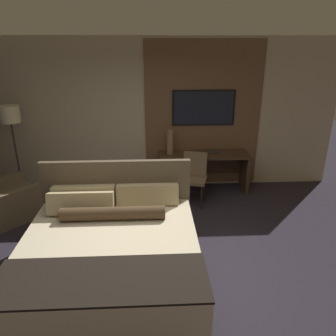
{
  "coord_description": "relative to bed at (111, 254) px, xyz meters",
  "views": [
    {
      "loc": [
        0.09,
        -3.48,
        2.69
      ],
      "look_at": [
        0.32,
        1.03,
        0.95
      ],
      "focal_mm": 35.0,
      "sensor_mm": 36.0,
      "label": 1
    }
  ],
  "objects": [
    {
      "name": "desk",
      "position": [
        1.48,
        2.51,
        0.14
      ],
      "size": [
        1.67,
        0.54,
        0.74
      ],
      "color": "#422D1E",
      "rests_on": "ground_plane"
    },
    {
      "name": "wall_back_tv_panel",
      "position": [
        0.55,
        2.8,
        1.05
      ],
      "size": [
        7.2,
        0.09,
        2.8
      ],
      "color": "#BCAD8E",
      "rests_on": "ground_plane"
    },
    {
      "name": "floor_lamp",
      "position": [
        -1.88,
        2.33,
        1.07
      ],
      "size": [
        0.34,
        0.34,
        1.69
      ],
      "color": "#282623",
      "rests_on": "ground_plane"
    },
    {
      "name": "vase_tall",
      "position": [
        0.85,
        2.54,
        0.61
      ],
      "size": [
        0.13,
        0.13,
        0.46
      ],
      "color": "#846647",
      "rests_on": "desk"
    },
    {
      "name": "armchair_by_window",
      "position": [
        -1.83,
        1.62,
        -0.08
      ],
      "size": [
        1.13,
        1.13,
        0.81
      ],
      "rotation": [
        0.0,
        0.0,
        2.36
      ],
      "color": "brown",
      "rests_on": "ground_plane"
    },
    {
      "name": "ground_plane",
      "position": [
        0.42,
        0.21,
        -0.35
      ],
      "size": [
        16.0,
        16.0,
        0.0
      ],
      "primitive_type": "plane",
      "color": "#28232D"
    },
    {
      "name": "bed",
      "position": [
        0.0,
        0.0,
        0.0
      ],
      "size": [
        2.05,
        2.09,
        1.19
      ],
      "color": "#33281E",
      "rests_on": "ground_plane"
    },
    {
      "name": "book",
      "position": [
        1.62,
        2.54,
        0.4
      ],
      "size": [
        0.25,
        0.19,
        0.03
      ],
      "color": "#332D28",
      "rests_on": "desk"
    },
    {
      "name": "tv",
      "position": [
        1.48,
        2.73,
        1.2
      ],
      "size": [
        1.16,
        0.04,
        0.65
      ],
      "color": "black"
    },
    {
      "name": "desk_chair",
      "position": [
        1.24,
        2.01,
        0.19
      ],
      "size": [
        0.55,
        0.55,
        0.9
      ],
      "rotation": [
        0.0,
        0.0,
        -0.29
      ],
      "color": "brown",
      "rests_on": "ground_plane"
    }
  ]
}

